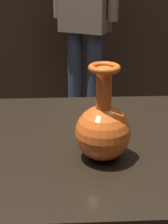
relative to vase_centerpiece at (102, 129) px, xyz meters
The scene contains 3 objects.
back_display_shelf 2.33m from the vase_centerpiece, 91.98° to the left, with size 2.60×0.40×0.99m.
vase_centerpiece is the anchor object (origin of this frame).
visitor_center_back 1.64m from the vase_centerpiece, 88.51° to the left, with size 0.42×0.31×1.66m.
Camera 1 is at (0.00, -0.80, 1.22)m, focal length 54.70 mm.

